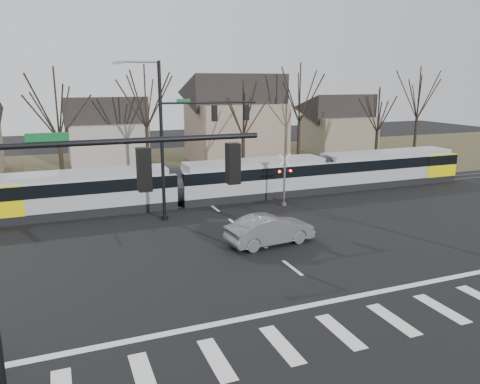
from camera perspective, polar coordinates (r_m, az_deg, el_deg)
name	(u,v)px	position (r m, az deg, el deg)	size (l,w,h in m)	color
ground	(313,284)	(21.87, 8.90, -10.99)	(140.00, 140.00, 0.00)	black
grass_verge	(161,167)	(50.93, -9.61, 3.05)	(140.00, 28.00, 0.01)	#38331E
crosswalk	(367,325)	(18.91, 15.25, -15.40)	(27.00, 2.60, 0.01)	silver
stop_line	(335,300)	(20.49, 11.50, -12.83)	(28.00, 0.35, 0.01)	silver
lane_dashes	(206,202)	(35.78, -4.14, -1.17)	(0.18, 30.00, 0.01)	silver
rail_pair	(207,202)	(35.59, -4.04, -1.21)	(90.00, 1.52, 0.06)	#59595E
tram	(253,177)	(36.72, 1.57, 1.82)	(39.11, 2.90, 2.96)	gray
sedan	(270,230)	(26.39, 3.68, -4.60)	(5.23, 2.33, 1.67)	#585B60
signal_pole_near_left	(60,227)	(11.53, -21.09, -3.98)	(9.28, 0.44, 10.20)	black
signal_pole_far	(186,133)	(30.78, -6.64, 7.19)	(9.28, 0.44, 10.20)	black
rail_crossing_signal	(284,181)	(34.30, 5.43, 1.40)	(1.08, 0.36, 4.00)	#59595B
tree_row	(193,124)	(44.97, -5.69, 8.24)	(59.20, 7.20, 10.00)	black
house_b	(106,128)	(53.56, -15.97, 7.50)	(8.64, 7.56, 7.65)	gray
house_c	(236,115)	(53.80, -0.53, 9.39)	(10.80, 8.64, 10.10)	#816D5D
house_d	(338,121)	(62.57, 11.86, 8.50)	(8.64, 7.56, 7.65)	#6C6250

